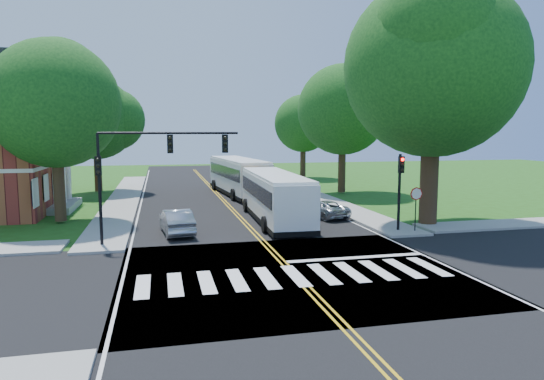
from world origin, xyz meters
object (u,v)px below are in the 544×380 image
object	(u,v)px
hatchback	(177,221)
dark_sedan	(291,192)
signal_ne	(400,182)
bus_lead	(275,196)
suv	(323,209)
bus_follow	(238,176)
signal_nw	(147,160)

from	to	relation	value
hatchback	dark_sedan	size ratio (longest dim) A/B	1.06
signal_ne	bus_lead	size ratio (longest dim) A/B	0.36
bus_lead	dark_sedan	xyz separation A→B (m)	(3.77, 9.73, -1.05)
suv	dark_sedan	world-z (taller)	dark_sedan
bus_lead	bus_follow	size ratio (longest dim) A/B	0.93
signal_nw	suv	bearing A→B (deg)	26.64
suv	dark_sedan	bearing A→B (deg)	-106.67
signal_nw	dark_sedan	distance (m)	19.33
bus_follow	suv	distance (m)	13.88
signal_nw	hatchback	distance (m)	4.64
bus_lead	suv	size ratio (longest dim) A/B	2.88
bus_lead	hatchback	size ratio (longest dim) A/B	2.79
signal_nw	bus_lead	bearing A→B (deg)	33.55
signal_ne	bus_follow	size ratio (longest dim) A/B	0.34
bus_follow	dark_sedan	xyz separation A→B (m)	(3.94, -4.09, -1.17)
signal_nw	bus_follow	bearing A→B (deg)	67.97
bus_follow	suv	bearing A→B (deg)	100.52
signal_nw	suv	size ratio (longest dim) A/B	1.70
bus_follow	dark_sedan	distance (m)	5.80
signal_ne	bus_lead	bearing A→B (deg)	139.82
bus_follow	signal_ne	bearing A→B (deg)	103.38
signal_nw	signal_ne	world-z (taller)	signal_nw
bus_follow	suv	size ratio (longest dim) A/B	3.11
signal_nw	hatchback	bearing A→B (deg)	59.23
hatchback	bus_follow	bearing A→B (deg)	-116.95
signal_ne	bus_follow	world-z (taller)	signal_ne
hatchback	bus_lead	bearing A→B (deg)	-163.03
bus_lead	signal_ne	bearing A→B (deg)	141.60
hatchback	suv	size ratio (longest dim) A/B	1.03
signal_ne	bus_follow	bearing A→B (deg)	108.43
dark_sedan	bus_follow	bearing A→B (deg)	-46.83
signal_ne	hatchback	xyz separation A→B (m)	(-12.59, 2.45, -2.24)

